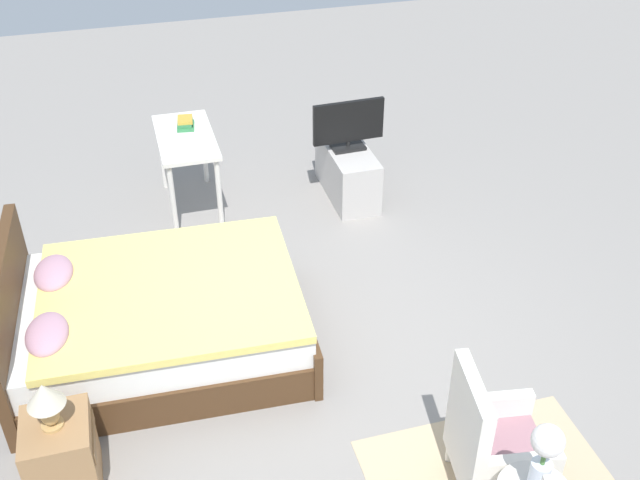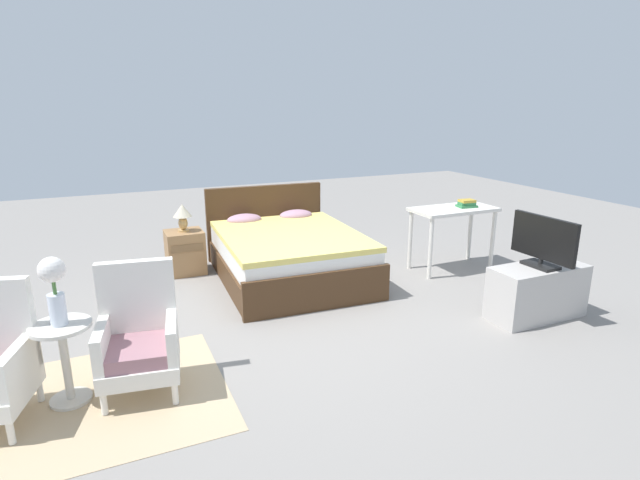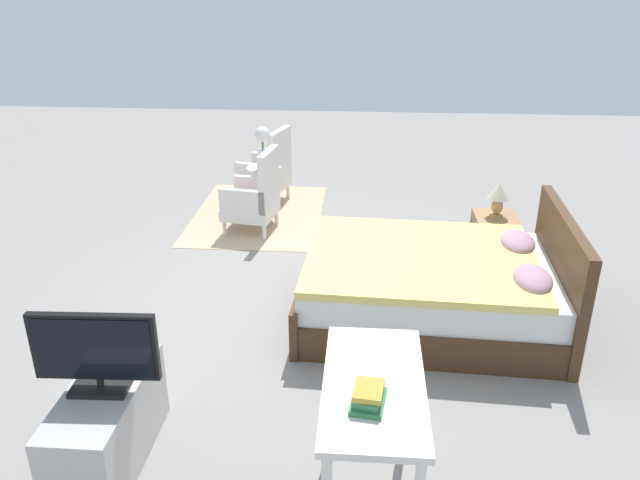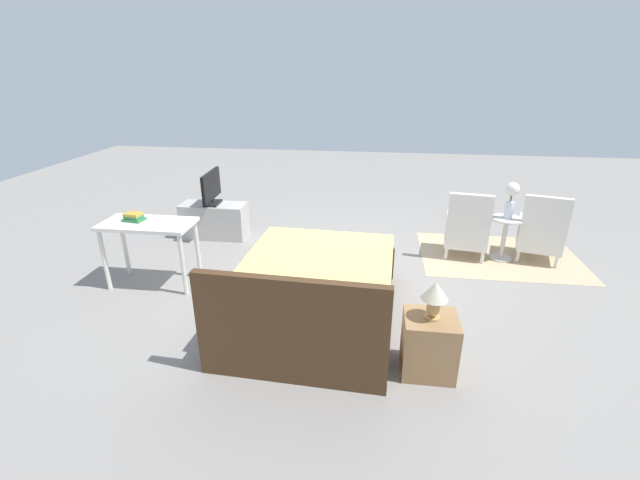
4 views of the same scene
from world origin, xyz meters
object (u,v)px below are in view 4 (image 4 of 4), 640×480
Objects in this scene: book_stack at (134,217)px; vanity_desk at (149,232)px; side_table at (505,234)px; nightstand at (429,345)px; armchair_by_window_right at (467,230)px; tv_flatscreen at (211,188)px; armchair_by_window_left at (541,233)px; tv_stand at (215,220)px; table_lamp at (435,295)px; bed at (314,294)px; flower_vase at (511,196)px.

vanity_desk is at bearing 170.06° from book_stack.
nightstand is at bearing 63.53° from side_table.
side_table is (-0.48, 0.03, -0.01)m from armchair_by_window_right.
tv_flatscreen is 2.86× the size of book_stack.
tv_stand is at bearing -3.14° from armchair_by_window_left.
table_lamp is 0.34× the size of tv_stand.
side_table is at bearing -116.47° from nightstand.
flower_vase is (-2.29, -1.78, 0.58)m from bed.
table_lamp is 1.34× the size of book_stack.
table_lamp is 3.29m from vanity_desk.
armchair_by_window_right is (-1.81, -1.81, 0.08)m from bed.
side_table is at bearing 176.79° from armchair_by_window_right.
nightstand is at bearing 148.29° from bed.
tv_flatscreen is (4.11, -0.28, 0.40)m from side_table.
nightstand is 3.31m from vanity_desk.
bed reaches higher than table_lamp.
armchair_by_window_right is (0.94, 0.00, 0.00)m from armchair_by_window_left.
tv_flatscreen is at bearing -3.97° from armchair_by_window_right.
armchair_by_window_right is at bearing -134.99° from bed.
table_lamp is (1.68, 2.48, 0.36)m from armchair_by_window_left.
table_lamp is 0.47× the size of tv_flatscreen.
vanity_desk is at bearing 16.31° from flower_vase.
armchair_by_window_right is 2.61m from table_lamp.
vanity_desk is at bearing -14.87° from bed.
table_lamp reaches higher than vanity_desk.
tv_flatscreen is at bearing -43.34° from table_lamp.
table_lamp is at bearing 136.63° from tv_stand.
tv_flatscreen is at bearing -3.88° from side_table.
nightstand is at bearing 159.30° from book_stack.
tv_stand is at bearing -3.98° from armchair_by_window_right.
flower_vase reaches higher than nightstand.
flower_vase reaches higher than table_lamp.
armchair_by_window_left is at bearing -176.43° from side_table.
side_table is 0.83× the size of tv_flatscreen.
armchair_by_window_right is 1.31× the size of tv_flatscreen.
book_stack is at bearing -20.70° from nightstand.
bed reaches higher than armchair_by_window_right.
nightstand is (1.68, 2.48, -0.12)m from armchair_by_window_left.
tv_flatscreen is at bearing -48.66° from bed.
side_table is at bearing -116.46° from table_lamp.
armchair_by_window_left reaches higher than tv_stand.
side_table is (-2.29, -1.78, 0.07)m from bed.
armchair_by_window_right is at bearing -162.51° from book_stack.
nightstand is 3.51m from book_stack.
table_lamp is 3.46m from book_stack.
tv_flatscreen is (4.57, -0.25, 0.39)m from armchair_by_window_left.
armchair_by_window_right reaches higher than table_lamp.
bed is at bearing 37.85° from flower_vase.
side_table is 4.64m from book_stack.
tv_flatscreen is at bearing -43.34° from nightstand.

